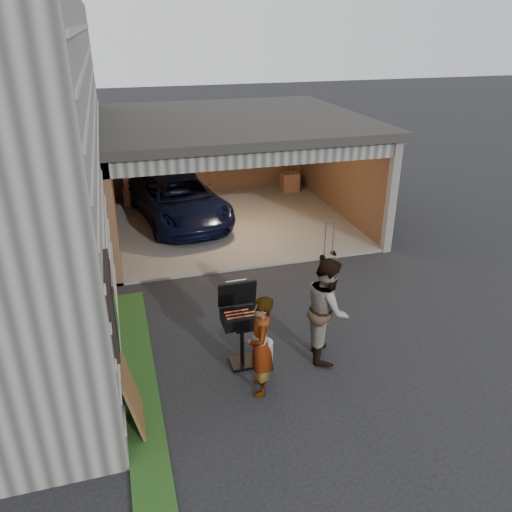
% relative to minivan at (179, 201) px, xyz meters
% --- Properties ---
extents(ground, '(80.00, 80.00, 0.00)m').
position_rel_minivan_xyz_m(ground, '(0.66, -6.90, -0.62)').
color(ground, black).
rests_on(ground, ground).
extents(groundcover_strip, '(0.50, 8.00, 0.06)m').
position_rel_minivan_xyz_m(groundcover_strip, '(-1.59, -7.90, -0.59)').
color(groundcover_strip, '#193814').
rests_on(groundcover_strip, ground).
extents(garage, '(6.80, 6.30, 2.90)m').
position_rel_minivan_xyz_m(garage, '(1.42, -0.11, 1.25)').
color(garage, '#605E59').
rests_on(garage, ground).
extents(minivan, '(2.67, 4.69, 1.23)m').
position_rel_minivan_xyz_m(minivan, '(0.00, 0.00, 0.00)').
color(minivan, black).
rests_on(minivan, ground).
extents(woman, '(0.52, 0.66, 1.61)m').
position_rel_minivan_xyz_m(woman, '(0.16, -7.40, 0.19)').
color(woman, '#C4E6F7').
rests_on(woman, ground).
extents(man, '(0.88, 1.01, 1.77)m').
position_rel_minivan_xyz_m(man, '(1.46, -6.82, 0.27)').
color(man, '#3E2218').
rests_on(man, ground).
extents(bbq_grill, '(0.62, 0.55, 1.39)m').
position_rel_minivan_xyz_m(bbq_grill, '(0.06, -6.66, 0.21)').
color(bbq_grill, black).
rests_on(bbq_grill, ground).
extents(propane_tank, '(0.40, 0.40, 0.46)m').
position_rel_minivan_xyz_m(propane_tank, '(0.38, -6.84, -0.39)').
color(propane_tank, '#B6B6B2').
rests_on(propane_tank, ground).
extents(plywood_panel, '(0.24, 0.86, 0.95)m').
position_rel_minivan_xyz_m(plywood_panel, '(-1.70, -7.60, -0.14)').
color(plywood_panel, brown).
rests_on(plywood_panel, ground).
extents(hand_truck, '(0.45, 0.41, 0.98)m').
position_rel_minivan_xyz_m(hand_truck, '(3.03, -3.44, -0.43)').
color(hand_truck, gray).
rests_on(hand_truck, ground).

